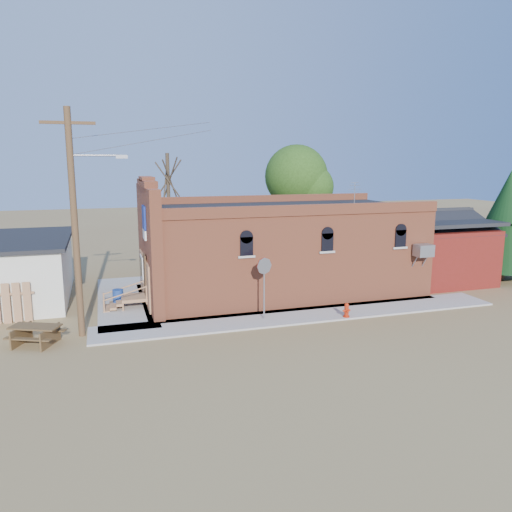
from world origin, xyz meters
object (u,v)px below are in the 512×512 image
object	(u,v)px
fire_hydrant	(347,310)
stop_sign	(264,272)
utility_pole	(76,219)
brick_bar	(275,249)
trash_barrel	(118,297)
picnic_table	(35,332)

from	to	relation	value
fire_hydrant	stop_sign	world-z (taller)	stop_sign
fire_hydrant	stop_sign	xyz separation A→B (m)	(-3.62, 0.89, 1.81)
utility_pole	fire_hydrant	size ratio (longest dim) A/B	13.73
brick_bar	utility_pole	bearing A→B (deg)	-156.31
stop_sign	trash_barrel	bearing A→B (deg)	151.81
brick_bar	trash_barrel	bearing A→B (deg)	-176.45
utility_pole	fire_hydrant	xyz separation A→B (m)	(11.25, -1.20, -4.37)
trash_barrel	utility_pole	bearing A→B (deg)	-111.84
stop_sign	fire_hydrant	bearing A→B (deg)	-8.15
picnic_table	stop_sign	bearing A→B (deg)	26.23
picnic_table	trash_barrel	bearing A→B (deg)	78.09
trash_barrel	stop_sign	bearing A→B (deg)	-33.82
stop_sign	picnic_table	bearing A→B (deg)	-172.81
utility_pole	fire_hydrant	world-z (taller)	utility_pole
utility_pole	stop_sign	xyz separation A→B (m)	(7.63, -0.32, -2.56)
fire_hydrant	brick_bar	bearing A→B (deg)	121.42
utility_pole	trash_barrel	size ratio (longest dim) A/B	11.40
utility_pole	picnic_table	xyz separation A→B (m)	(-1.71, -0.57, -4.27)
brick_bar	picnic_table	distance (m)	12.62
fire_hydrant	picnic_table	distance (m)	12.98
fire_hydrant	picnic_table	size ratio (longest dim) A/B	0.29
utility_pole	fire_hydrant	bearing A→B (deg)	-6.11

